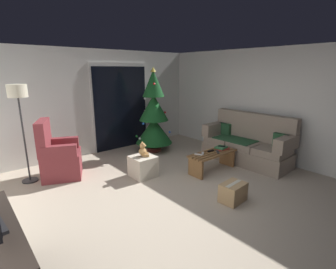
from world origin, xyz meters
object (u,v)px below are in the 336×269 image
object	(u,v)px
couch	(247,144)
floor_lamp	(19,101)
remote_graphite	(218,152)
remote_white	(198,154)
cell_phone	(222,146)
coffee_table	(212,158)
armchair	(59,157)
cardboard_box_taped_mid_floor	(233,192)
remote_black	(211,151)
remote_silver	(203,153)
book_stack	(222,148)
teddy_bear_honey	(143,150)
ottoman	(143,166)
christmas_tree	(154,115)

from	to	relation	value
couch	floor_lamp	bearing A→B (deg)	153.32
remote_graphite	floor_lamp	bearing A→B (deg)	-171.59
remote_white	cell_phone	size ratio (longest dim) A/B	1.08
cell_phone	coffee_table	bearing A→B (deg)	153.90
armchair	cardboard_box_taped_mid_floor	bearing A→B (deg)	-57.03
remote_white	remote_black	bearing A→B (deg)	-22.49
remote_silver	book_stack	world-z (taller)	book_stack
cell_phone	armchair	world-z (taller)	armchair
remote_graphite	floor_lamp	world-z (taller)	floor_lamp
remote_silver	cell_phone	world-z (taller)	cell_phone
remote_silver	teddy_bear_honey	distance (m)	1.19
armchair	floor_lamp	distance (m)	1.22
coffee_table	teddy_bear_honey	world-z (taller)	teddy_bear_honey
coffee_table	remote_graphite	distance (m)	0.17
teddy_bear_honey	book_stack	bearing A→B (deg)	-23.80
cardboard_box_taped_mid_floor	floor_lamp	bearing A→B (deg)	128.11
floor_lamp	teddy_bear_honey	distance (m)	2.33
remote_silver	remote_white	bearing A→B (deg)	42.23
remote_graphite	remote_black	size ratio (longest dim) A/B	1.00
remote_graphite	armchair	bearing A→B (deg)	-173.96
remote_silver	ottoman	bearing A→B (deg)	17.65
couch	remote_white	distance (m)	1.38
ottoman	remote_silver	bearing A→B (deg)	-31.57
cardboard_box_taped_mid_floor	coffee_table	bearing A→B (deg)	55.04
cardboard_box_taped_mid_floor	couch	bearing A→B (deg)	26.85
coffee_table	armchair	size ratio (longest dim) A/B	0.97
cardboard_box_taped_mid_floor	remote_silver	bearing A→B (deg)	65.90
christmas_tree	armchair	bearing A→B (deg)	-177.50
book_stack	cardboard_box_taped_mid_floor	bearing A→B (deg)	-134.40
armchair	coffee_table	bearing A→B (deg)	-34.48
coffee_table	floor_lamp	distance (m)	3.74
remote_black	couch	bearing A→B (deg)	-98.06
remote_graphite	teddy_bear_honey	distance (m)	1.51
armchair	remote_black	bearing A→B (deg)	-33.08
remote_graphite	christmas_tree	distance (m)	1.96
remote_graphite	cell_phone	xyz separation A→B (m)	(0.24, 0.09, 0.05)
couch	teddy_bear_honey	bearing A→B (deg)	159.83
remote_graphite	remote_black	xyz separation A→B (m)	(-0.05, 0.14, 0.00)
couch	cell_phone	size ratio (longest dim) A/B	13.62
floor_lamp	cell_phone	bearing A→B (deg)	-29.28
remote_graphite	remote_silver	xyz separation A→B (m)	(-0.30, 0.14, 0.00)
coffee_table	christmas_tree	bearing A→B (deg)	93.70
coffee_table	remote_graphite	size ratio (longest dim) A/B	7.05
cell_phone	ottoman	bearing A→B (deg)	126.69
armchair	floor_lamp	bearing A→B (deg)	161.79
armchair	remote_white	bearing A→B (deg)	-37.11
book_stack	armchair	distance (m)	3.26
remote_black	book_stack	size ratio (longest dim) A/B	0.55
remote_black	ottoman	xyz separation A→B (m)	(-1.27, 0.62, -0.20)
remote_silver	cardboard_box_taped_mid_floor	xyz separation A→B (m)	(-0.49, -1.09, -0.26)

